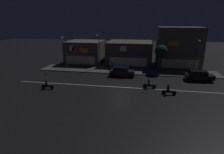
{
  "coord_description": "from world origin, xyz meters",
  "views": [
    {
      "loc": [
        3.26,
        -25.18,
        9.19
      ],
      "look_at": [
        -1.49,
        1.62,
        1.01
      ],
      "focal_mm": 29.53,
      "sensor_mm": 36.0,
      "label": 1
    }
  ],
  "objects_px": {
    "streetlamp_east": "(196,53)",
    "parked_car_near_kerb": "(199,76)",
    "parked_car_trailing": "(122,71)",
    "streetlamp_west": "(65,49)",
    "streetlamp_mid": "(99,48)",
    "motorcycle_lead": "(47,85)",
    "motorcycle_opposite_lane": "(149,84)",
    "motorcycle_following": "(169,90)",
    "traffic_cone": "(136,75)",
    "pedestrian_on_sidewalk": "(112,65)"
  },
  "relations": [
    {
      "from": "streetlamp_east",
      "to": "parked_car_near_kerb",
      "type": "bearing_deg",
      "value": -92.42
    },
    {
      "from": "motorcycle_lead",
      "to": "motorcycle_following",
      "type": "xyz_separation_m",
      "value": [
        16.77,
        0.74,
        0.0
      ]
    },
    {
      "from": "pedestrian_on_sidewalk",
      "to": "traffic_cone",
      "type": "relative_size",
      "value": 3.55
    },
    {
      "from": "streetlamp_east",
      "to": "pedestrian_on_sidewalk",
      "type": "distance_m",
      "value": 15.42
    },
    {
      "from": "streetlamp_east",
      "to": "traffic_cone",
      "type": "xyz_separation_m",
      "value": [
        -10.25,
        -3.3,
        -3.55
      ]
    },
    {
      "from": "motorcycle_opposite_lane",
      "to": "streetlamp_mid",
      "type": "bearing_deg",
      "value": 128.9
    },
    {
      "from": "streetlamp_mid",
      "to": "motorcycle_lead",
      "type": "relative_size",
      "value": 3.57
    },
    {
      "from": "motorcycle_following",
      "to": "motorcycle_opposite_lane",
      "type": "bearing_deg",
      "value": -32.94
    },
    {
      "from": "parked_car_near_kerb",
      "to": "parked_car_trailing",
      "type": "xyz_separation_m",
      "value": [
        -12.56,
        0.37,
        0.0
      ]
    },
    {
      "from": "parked_car_trailing",
      "to": "traffic_cone",
      "type": "distance_m",
      "value": 2.6
    },
    {
      "from": "pedestrian_on_sidewalk",
      "to": "motorcycle_opposite_lane",
      "type": "bearing_deg",
      "value": -86.45
    },
    {
      "from": "streetlamp_west",
      "to": "traffic_cone",
      "type": "xyz_separation_m",
      "value": [
        14.21,
        -2.73,
        -3.68
      ]
    },
    {
      "from": "streetlamp_east",
      "to": "pedestrian_on_sidewalk",
      "type": "bearing_deg",
      "value": 178.77
    },
    {
      "from": "streetlamp_mid",
      "to": "traffic_cone",
      "type": "bearing_deg",
      "value": -26.67
    },
    {
      "from": "pedestrian_on_sidewalk",
      "to": "motorcycle_opposite_lane",
      "type": "height_order",
      "value": "pedestrian_on_sidewalk"
    },
    {
      "from": "streetlamp_mid",
      "to": "pedestrian_on_sidewalk",
      "type": "relative_size",
      "value": 3.47
    },
    {
      "from": "parked_car_trailing",
      "to": "streetlamp_east",
      "type": "bearing_deg",
      "value": 16.59
    },
    {
      "from": "streetlamp_east",
      "to": "motorcycle_following",
      "type": "relative_size",
      "value": 3.23
    },
    {
      "from": "parked_car_trailing",
      "to": "pedestrian_on_sidewalk",
      "type": "bearing_deg",
      "value": 120.49
    },
    {
      "from": "streetlamp_mid",
      "to": "motorcycle_opposite_lane",
      "type": "distance_m",
      "value": 14.24
    },
    {
      "from": "streetlamp_mid",
      "to": "motorcycle_following",
      "type": "xyz_separation_m",
      "value": [
        12.24,
        -11.76,
        -3.53
      ]
    },
    {
      "from": "streetlamp_mid",
      "to": "traffic_cone",
      "type": "xyz_separation_m",
      "value": [
        7.65,
        -3.84,
        -3.88
      ]
    },
    {
      "from": "streetlamp_west",
      "to": "streetlamp_mid",
      "type": "relative_size",
      "value": 0.94
    },
    {
      "from": "motorcycle_following",
      "to": "streetlamp_east",
      "type": "bearing_deg",
      "value": -110.34
    },
    {
      "from": "motorcycle_opposite_lane",
      "to": "parked_car_trailing",
      "type": "bearing_deg",
      "value": 124.24
    },
    {
      "from": "parked_car_near_kerb",
      "to": "streetlamp_east",
      "type": "bearing_deg",
      "value": 87.58
    },
    {
      "from": "streetlamp_east",
      "to": "parked_car_trailing",
      "type": "bearing_deg",
      "value": -163.41
    },
    {
      "from": "motorcycle_lead",
      "to": "motorcycle_opposite_lane",
      "type": "height_order",
      "value": "same"
    },
    {
      "from": "streetlamp_mid",
      "to": "pedestrian_on_sidewalk",
      "type": "height_order",
      "value": "streetlamp_mid"
    },
    {
      "from": "motorcycle_lead",
      "to": "parked_car_trailing",
      "type": "bearing_deg",
      "value": -134.94
    },
    {
      "from": "streetlamp_east",
      "to": "parked_car_near_kerb",
      "type": "distance_m",
      "value": 5.11
    },
    {
      "from": "parked_car_near_kerb",
      "to": "motorcycle_lead",
      "type": "relative_size",
      "value": 2.26
    },
    {
      "from": "streetlamp_mid",
      "to": "pedestrian_on_sidewalk",
      "type": "xyz_separation_m",
      "value": [
        2.74,
        -0.22,
        -3.11
      ]
    },
    {
      "from": "streetlamp_east",
      "to": "traffic_cone",
      "type": "height_order",
      "value": "streetlamp_east"
    },
    {
      "from": "streetlamp_mid",
      "to": "streetlamp_east",
      "type": "distance_m",
      "value": 17.91
    },
    {
      "from": "streetlamp_east",
      "to": "streetlamp_west",
      "type": "bearing_deg",
      "value": -178.67
    },
    {
      "from": "traffic_cone",
      "to": "motorcycle_opposite_lane",
      "type": "bearing_deg",
      "value": -70.24
    },
    {
      "from": "pedestrian_on_sidewalk",
      "to": "parked_car_trailing",
      "type": "height_order",
      "value": "pedestrian_on_sidewalk"
    },
    {
      "from": "parked_car_near_kerb",
      "to": "motorcycle_following",
      "type": "distance_m",
      "value": 8.94
    },
    {
      "from": "streetlamp_west",
      "to": "streetlamp_mid",
      "type": "height_order",
      "value": "streetlamp_mid"
    },
    {
      "from": "pedestrian_on_sidewalk",
      "to": "parked_car_trailing",
      "type": "relative_size",
      "value": 0.45
    },
    {
      "from": "motorcycle_lead",
      "to": "traffic_cone",
      "type": "distance_m",
      "value": 14.95
    },
    {
      "from": "streetlamp_mid",
      "to": "streetlamp_east",
      "type": "xyz_separation_m",
      "value": [
        17.9,
        -0.54,
        -0.34
      ]
    },
    {
      "from": "streetlamp_west",
      "to": "parked_car_trailing",
      "type": "distance_m",
      "value": 12.54
    },
    {
      "from": "parked_car_trailing",
      "to": "motorcycle_following",
      "type": "xyz_separation_m",
      "value": [
        7.07,
        -7.43,
        -0.24
      ]
    },
    {
      "from": "streetlamp_west",
      "to": "motorcycle_lead",
      "type": "height_order",
      "value": "streetlamp_west"
    },
    {
      "from": "streetlamp_west",
      "to": "motorcycle_following",
      "type": "bearing_deg",
      "value": -29.55
    },
    {
      "from": "parked_car_near_kerb",
      "to": "parked_car_trailing",
      "type": "relative_size",
      "value": 1.0
    },
    {
      "from": "parked_car_near_kerb",
      "to": "motorcycle_lead",
      "type": "height_order",
      "value": "parked_car_near_kerb"
    },
    {
      "from": "parked_car_trailing",
      "to": "parked_car_near_kerb",
      "type": "bearing_deg",
      "value": -1.68
    }
  ]
}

